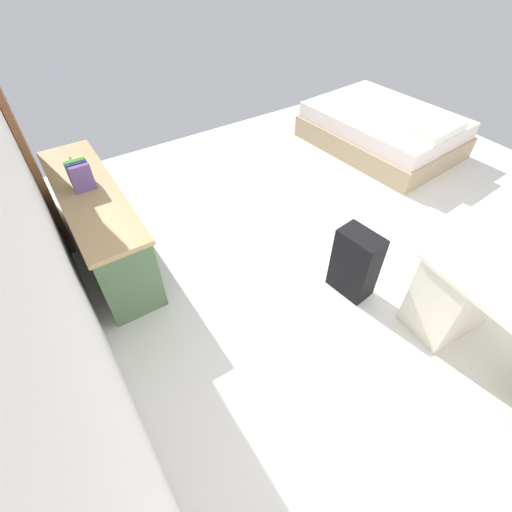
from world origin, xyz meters
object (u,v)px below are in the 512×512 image
Objects in this scene: suitcase_black at (355,263)px; figurine_small at (72,162)px; credenza at (100,224)px; bed at (383,130)px.

figurine_small is at bearing 32.03° from suitcase_black.
credenza is 2.29m from suitcase_black.
suitcase_black is 2.66m from figurine_small.
figurine_small is (0.44, 0.00, 0.43)m from credenza.
bed is at bearing -95.36° from figurine_small.
credenza reaches higher than suitcase_black.
figurine_small is at bearing 84.64° from bed.
suitcase_black is (-1.67, 2.13, 0.07)m from bed.
figurine_small is at bearing 0.20° from credenza.
credenza is at bearing -179.80° from figurine_small.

